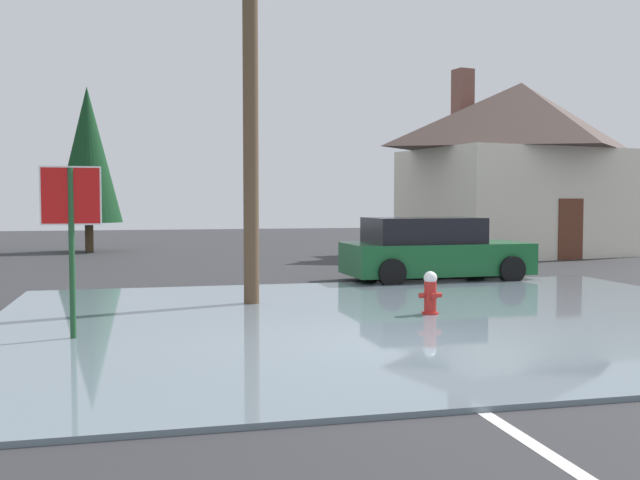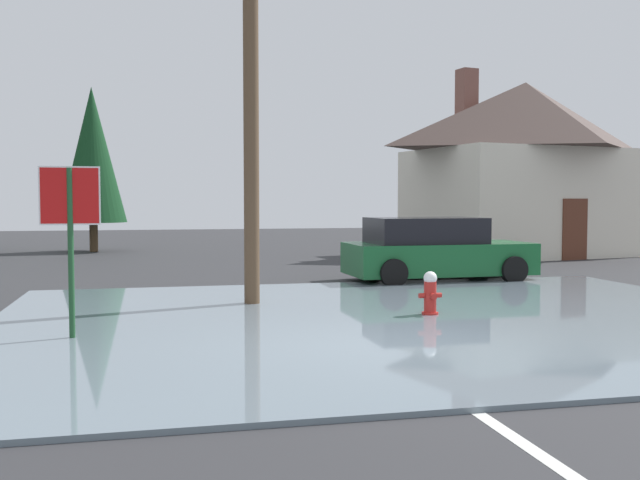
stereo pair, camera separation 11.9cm
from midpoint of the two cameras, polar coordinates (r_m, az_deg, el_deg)
ground_plane at (r=9.64m, az=7.23°, el=-8.81°), size 80.00×80.00×0.10m
flood_puddle at (r=11.84m, az=6.94°, el=-6.18°), size 12.97×9.98×0.06m
lane_stop_bar at (r=8.15m, az=5.16°, el=-10.65°), size 3.52×0.50×0.01m
lane_center_stripe at (r=5.80m, az=18.85°, el=-16.57°), size 0.17×2.85×0.01m
stop_sign_near at (r=10.39m, az=-18.79°, el=1.81°), size 0.80×0.08×2.41m
fire_hydrant at (r=12.12m, az=8.96°, el=-4.30°), size 0.39×0.33×0.77m
utility_pole at (r=13.45m, az=-5.22°, el=13.66°), size 1.60×0.28×8.45m
house at (r=26.87m, az=15.94°, el=5.66°), size 8.87×6.80×6.60m
parked_car at (r=17.61m, az=9.22°, el=-0.82°), size 4.43×2.16×1.53m
pine_tree_mid_left at (r=28.65m, az=-17.40°, el=6.41°), size 2.48×2.48×6.20m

